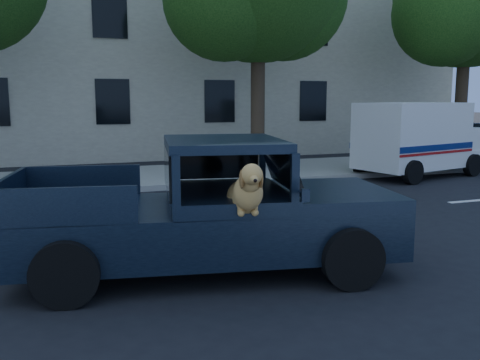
{
  "coord_description": "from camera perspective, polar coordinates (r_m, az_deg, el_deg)",
  "views": [
    {
      "loc": [
        -1.34,
        -6.12,
        2.39
      ],
      "look_at": [
        1.01,
        0.32,
        1.32
      ],
      "focal_mm": 40.0,
      "sensor_mm": 36.0,
      "label": 1
    }
  ],
  "objects": [
    {
      "name": "ground",
      "position": [
        6.71,
        -7.37,
        -12.05
      ],
      "size": [
        120.0,
        120.0,
        0.0
      ],
      "primitive_type": "plane",
      "color": "black",
      "rests_on": "ground"
    },
    {
      "name": "far_sidewalk",
      "position": [
        15.55,
        -14.91,
        0.06
      ],
      "size": [
        60.0,
        4.0,
        0.15
      ],
      "primitive_type": "cube",
      "color": "gray",
      "rests_on": "ground"
    },
    {
      "name": "lane_stripes",
      "position": [
        10.37,
        -0.73,
        -4.38
      ],
      "size": [
        21.6,
        0.14,
        0.01
      ],
      "primitive_type": null,
      "color": "silver",
      "rests_on": "ground"
    },
    {
      "name": "street_tree_right",
      "position": [
        21.57,
        23.11,
        17.09
      ],
      "size": [
        6.0,
        5.2,
        8.6
      ],
      "color": "#332619",
      "rests_on": "ground"
    },
    {
      "name": "building_main",
      "position": [
        23.13,
        -9.47,
        14.04
      ],
      "size": [
        26.0,
        6.0,
        9.0
      ],
      "primitive_type": "cube",
      "color": "beige",
      "rests_on": "ground"
    },
    {
      "name": "pickup_truck",
      "position": [
        7.32,
        -4.28,
        -5.13
      ],
      "size": [
        5.38,
        3.05,
        1.83
      ],
      "rotation": [
        0.0,
        0.0,
        -0.18
      ],
      "color": "black",
      "rests_on": "ground"
    },
    {
      "name": "mail_truck",
      "position": [
        16.89,
        18.42,
        3.62
      ],
      "size": [
        4.34,
        2.84,
        2.2
      ],
      "rotation": [
        0.0,
        0.0,
        0.24
      ],
      "color": "silver",
      "rests_on": "ground"
    }
  ]
}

